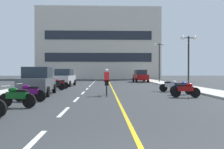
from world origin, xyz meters
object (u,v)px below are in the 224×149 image
object	(u,v)px
parked_car_near	(38,81)
motorcycle_6	(171,86)
motorcycle_2	(17,96)
cyclist_rider	(107,82)
parked_car_far	(140,76)
motorcycle_7	(55,84)
motorcycle_3	(30,92)
motorcycle_4	(186,89)
parked_car_mid	(64,77)
motorcycle_8	(59,84)
motorcycle_5	(182,88)
street_lamp_mid	(189,49)
street_lamp_far	(159,54)

from	to	relation	value
parked_car_near	motorcycle_6	xyz separation A→B (m)	(9.36, 2.01, -0.44)
motorcycle_2	cyclist_rider	bearing A→B (deg)	51.99
parked_car_far	motorcycle_7	world-z (taller)	parked_car_far
motorcycle_3	parked_car_far	bearing A→B (deg)	68.09
parked_car_far	motorcycle_3	bearing A→B (deg)	-111.91
parked_car_near	motorcycle_4	distance (m)	9.31
parked_car_mid	motorcycle_6	distance (m)	12.02
cyclist_rider	parked_car_near	bearing A→B (deg)	172.81
motorcycle_8	motorcycle_7	bearing A→B (deg)	-92.04
motorcycle_5	motorcycle_8	bearing A→B (deg)	148.30
motorcycle_3	parked_car_near	bearing A→B (deg)	98.93
motorcycle_8	motorcycle_6	bearing A→B (deg)	-20.89
motorcycle_3	motorcycle_6	xyz separation A→B (m)	(8.82, 5.45, 0.00)
street_lamp_mid	parked_car_near	size ratio (longest dim) A/B	1.07
parked_car_far	motorcycle_7	distance (m)	18.17
motorcycle_3	motorcycle_6	world-z (taller)	same
street_lamp_mid	motorcycle_8	distance (m)	11.92
motorcycle_3	motorcycle_8	distance (m)	8.91
parked_car_far	motorcycle_3	size ratio (longest dim) A/B	2.50
parked_car_far	motorcycle_6	bearing A→B (deg)	-91.26
street_lamp_mid	motorcycle_8	xyz separation A→B (m)	(-11.52, 0.31, -3.06)
motorcycle_7	motorcycle_2	bearing A→B (deg)	-87.66
street_lamp_far	parked_car_far	bearing A→B (deg)	147.53
parked_car_near	motorcycle_6	distance (m)	9.58
street_lamp_far	motorcycle_7	bearing A→B (deg)	-130.62
parked_car_far	cyclist_rider	size ratio (longest dim) A/B	2.40
parked_car_mid	motorcycle_7	world-z (taller)	parked_car_mid
parked_car_near	motorcycle_2	xyz separation A→B (m)	(0.65, -5.48, -0.44)
street_lamp_mid	motorcycle_4	size ratio (longest dim) A/B	2.72
motorcycle_2	motorcycle_6	world-z (taller)	same
motorcycle_3	motorcycle_7	size ratio (longest dim) A/B	1.00
motorcycle_2	motorcycle_3	size ratio (longest dim) A/B	0.99
motorcycle_3	motorcycle_7	bearing A→B (deg)	92.14
street_lamp_far	motorcycle_5	xyz separation A→B (m)	(-2.75, -18.05, -3.63)
parked_car_far	motorcycle_4	world-z (taller)	parked_car_far
motorcycle_2	motorcycle_8	size ratio (longest dim) A/B	0.99
street_lamp_far	motorcycle_2	distance (m)	26.29
parked_car_mid	motorcycle_2	world-z (taller)	parked_car_mid
parked_car_near	parked_car_mid	bearing A→B (deg)	89.51
motorcycle_3	motorcycle_7	xyz separation A→B (m)	(-0.28, 7.38, 0.00)
cyclist_rider	motorcycle_4	bearing A→B (deg)	-15.87
motorcycle_4	motorcycle_5	distance (m)	1.73
parked_car_near	cyclist_rider	xyz separation A→B (m)	(4.49, -0.57, -0.03)
street_lamp_far	parked_car_mid	world-z (taller)	street_lamp_far
parked_car_near	motorcycle_3	world-z (taller)	parked_car_near
motorcycle_5	cyclist_rider	world-z (taller)	cyclist_rider
parked_car_mid	motorcycle_6	size ratio (longest dim) A/B	2.52
street_lamp_mid	motorcycle_4	bearing A→B (deg)	-111.16
street_lamp_mid	parked_car_near	bearing A→B (deg)	-156.47
motorcycle_3	cyclist_rider	bearing A→B (deg)	36.09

